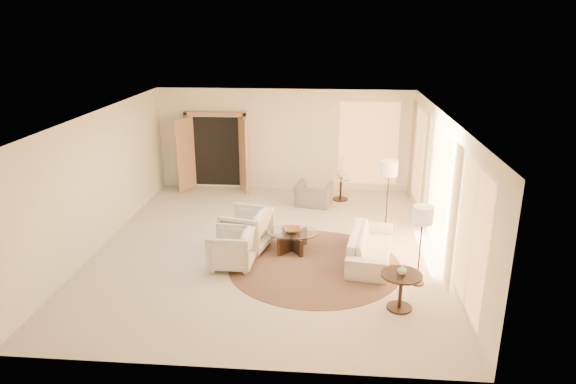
# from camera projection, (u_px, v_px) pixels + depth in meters

# --- Properties ---
(room) EXTENTS (7.04, 8.04, 2.83)m
(room) POSITION_uv_depth(u_px,v_px,m) (267.00, 184.00, 10.38)
(room) COLOR beige
(room) RESTS_ON ground
(windows_right) EXTENTS (0.10, 6.40, 2.40)m
(windows_right) POSITION_uv_depth(u_px,v_px,m) (439.00, 189.00, 10.21)
(windows_right) COLOR #EFA95F
(windows_right) RESTS_ON room
(window_back_corner) EXTENTS (1.70, 0.10, 2.40)m
(window_back_corner) POSITION_uv_depth(u_px,v_px,m) (368.00, 144.00, 13.94)
(window_back_corner) COLOR #EFA95F
(window_back_corner) RESTS_ON room
(curtains_right) EXTENTS (0.06, 5.20, 2.60)m
(curtains_right) POSITION_uv_depth(u_px,v_px,m) (428.00, 178.00, 11.09)
(curtains_right) COLOR tan
(curtains_right) RESTS_ON room
(french_doors) EXTENTS (1.95, 0.66, 2.16)m
(french_doors) POSITION_uv_depth(u_px,v_px,m) (216.00, 152.00, 14.24)
(french_doors) COLOR tan
(french_doors) RESTS_ON room
(area_rug) EXTENTS (4.43, 4.43, 0.01)m
(area_rug) POSITION_uv_depth(u_px,v_px,m) (315.00, 265.00, 10.02)
(area_rug) COLOR #3A231A
(area_rug) RESTS_ON room
(sofa) EXTENTS (1.08, 2.12, 0.59)m
(sofa) POSITION_uv_depth(u_px,v_px,m) (370.00, 246.00, 10.16)
(sofa) COLOR silver
(sofa) RESTS_ON room
(armchair_left) EXTENTS (1.04, 1.08, 0.94)m
(armchair_left) POSITION_uv_depth(u_px,v_px,m) (246.00, 227.00, 10.62)
(armchair_left) COLOR silver
(armchair_left) RESTS_ON room
(armchair_right) EXTENTS (0.80, 0.84, 0.83)m
(armchair_right) POSITION_uv_depth(u_px,v_px,m) (231.00, 247.00, 9.83)
(armchair_right) COLOR silver
(armchair_right) RESTS_ON room
(accent_chair) EXTENTS (1.00, 0.75, 0.78)m
(accent_chair) POSITION_uv_depth(u_px,v_px,m) (314.00, 191.00, 13.14)
(accent_chair) COLOR gray
(accent_chair) RESTS_ON room
(coffee_table) EXTENTS (1.18, 1.18, 0.41)m
(coffee_table) POSITION_uv_depth(u_px,v_px,m) (292.00, 239.00, 10.59)
(coffee_table) COLOR black
(coffee_table) RESTS_ON room
(end_table) EXTENTS (0.67, 0.67, 0.64)m
(end_table) POSITION_uv_depth(u_px,v_px,m) (401.00, 285.00, 8.37)
(end_table) COLOR black
(end_table) RESTS_ON room
(side_table) EXTENTS (0.53, 0.53, 0.62)m
(side_table) POSITION_uv_depth(u_px,v_px,m) (341.00, 186.00, 13.56)
(side_table) COLOR black
(side_table) RESTS_ON room
(floor_lamp_near) EXTENTS (0.39, 0.39, 1.60)m
(floor_lamp_near) POSITION_uv_depth(u_px,v_px,m) (389.00, 171.00, 11.39)
(floor_lamp_near) COLOR black
(floor_lamp_near) RESTS_ON room
(floor_lamp_far) EXTENTS (0.36, 0.36, 1.49)m
(floor_lamp_far) POSITION_uv_depth(u_px,v_px,m) (423.00, 218.00, 8.92)
(floor_lamp_far) COLOR black
(floor_lamp_far) RESTS_ON room
(bowl) EXTENTS (0.37, 0.37, 0.08)m
(bowl) POSITION_uv_depth(u_px,v_px,m) (292.00, 230.00, 10.53)
(bowl) COLOR brown
(bowl) RESTS_ON coffee_table
(end_vase) EXTENTS (0.19, 0.19, 0.16)m
(end_vase) POSITION_uv_depth(u_px,v_px,m) (402.00, 270.00, 8.29)
(end_vase) COLOR silver
(end_vase) RESTS_ON end_table
(side_vase) EXTENTS (0.23, 0.23, 0.24)m
(side_vase) POSITION_uv_depth(u_px,v_px,m) (341.00, 173.00, 13.44)
(side_vase) COLOR silver
(side_vase) RESTS_ON side_table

